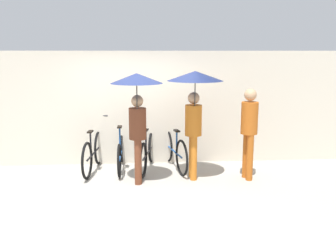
# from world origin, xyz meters

# --- Properties ---
(ground_plane) EXTENTS (30.00, 30.00, 0.00)m
(ground_plane) POSITION_xyz_m (0.00, 0.00, 0.00)
(ground_plane) COLOR #9E998E
(back_wall) EXTENTS (11.05, 0.12, 2.46)m
(back_wall) POSITION_xyz_m (0.00, 1.82, 1.23)
(back_wall) COLOR beige
(back_wall) RESTS_ON ground
(parked_bicycle_0) EXTENTS (0.44, 1.74, 1.10)m
(parked_bicycle_0) POSITION_xyz_m (-0.84, 1.30, 0.38)
(parked_bicycle_0) COLOR black
(parked_bicycle_0) RESTS_ON ground
(parked_bicycle_1) EXTENTS (0.44, 1.71, 1.02)m
(parked_bicycle_1) POSITION_xyz_m (-0.28, 1.38, 0.36)
(parked_bicycle_1) COLOR black
(parked_bicycle_1) RESTS_ON ground
(parked_bicycle_2) EXTENTS (0.52, 1.75, 1.09)m
(parked_bicycle_2) POSITION_xyz_m (0.28, 1.34, 0.37)
(parked_bicycle_2) COLOR black
(parked_bicycle_2) RESTS_ON ground
(parked_bicycle_3) EXTENTS (0.52, 1.76, 0.99)m
(parked_bicycle_3) POSITION_xyz_m (0.84, 1.37, 0.38)
(parked_bicycle_3) COLOR black
(parked_bicycle_3) RESTS_ON ground
(pedestrian_leading) EXTENTS (0.93, 0.93, 2.07)m
(pedestrian_leading) POSITION_xyz_m (0.09, 0.41, 1.59)
(pedestrian_leading) COLOR brown
(pedestrian_leading) RESTS_ON ground
(pedestrian_center) EXTENTS (1.03, 1.03, 2.09)m
(pedestrian_center) POSITION_xyz_m (1.15, 0.58, 1.66)
(pedestrian_center) COLOR #C66B1E
(pedestrian_center) RESTS_ON ground
(pedestrian_trailing) EXTENTS (0.32, 0.32, 1.76)m
(pedestrian_trailing) POSITION_xyz_m (2.21, 0.58, 1.04)
(pedestrian_trailing) COLOR #B25619
(pedestrian_trailing) RESTS_ON ground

